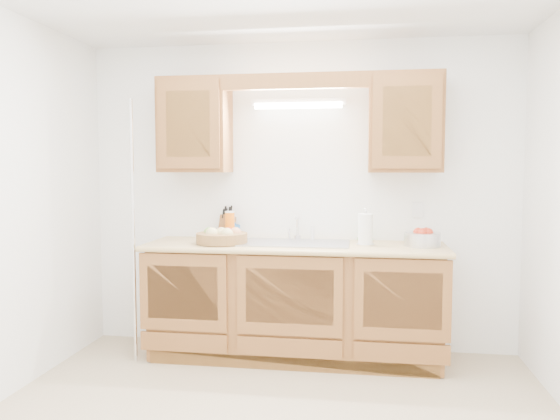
% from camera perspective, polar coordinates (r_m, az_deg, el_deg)
% --- Properties ---
extents(room, '(3.52, 3.50, 2.50)m').
position_cam_1_polar(room, '(3.01, -1.23, -0.06)').
color(room, '#C1B08B').
rests_on(room, ground).
extents(base_cabinets, '(2.20, 0.60, 0.86)m').
position_cam_1_polar(base_cabinets, '(4.32, 1.54, -9.59)').
color(base_cabinets, brown).
rests_on(base_cabinets, ground).
extents(countertop, '(2.30, 0.63, 0.04)m').
position_cam_1_polar(countertop, '(4.22, 1.52, -3.83)').
color(countertop, tan).
rests_on(countertop, base_cabinets).
extents(upper_cabinet_left, '(0.55, 0.33, 0.75)m').
position_cam_1_polar(upper_cabinet_left, '(4.51, -8.86, 8.69)').
color(upper_cabinet_left, brown).
rests_on(upper_cabinet_left, room).
extents(upper_cabinet_right, '(0.55, 0.33, 0.75)m').
position_cam_1_polar(upper_cabinet_right, '(4.32, 12.93, 8.83)').
color(upper_cabinet_right, brown).
rests_on(upper_cabinet_right, room).
extents(valance, '(2.20, 0.05, 0.12)m').
position_cam_1_polar(valance, '(4.23, 1.57, 13.33)').
color(valance, brown).
rests_on(valance, room).
extents(fluorescent_fixture, '(0.76, 0.08, 0.08)m').
position_cam_1_polar(fluorescent_fixture, '(4.43, 1.93, 11.05)').
color(fluorescent_fixture, white).
rests_on(fluorescent_fixture, room).
extents(sink, '(0.84, 0.46, 0.36)m').
position_cam_1_polar(sink, '(4.25, 1.56, -4.48)').
color(sink, '#9E9EA3').
rests_on(sink, countertop).
extents(wire_shelf_pole, '(0.03, 0.03, 2.00)m').
position_cam_1_polar(wire_shelf_pole, '(4.28, -15.07, -2.24)').
color(wire_shelf_pole, silver).
rests_on(wire_shelf_pole, ground).
extents(outlet_plate, '(0.08, 0.01, 0.12)m').
position_cam_1_polar(outlet_plate, '(4.48, 14.16, 0.00)').
color(outlet_plate, white).
rests_on(outlet_plate, room).
extents(fruit_basket, '(0.51, 0.51, 0.12)m').
position_cam_1_polar(fruit_basket, '(4.25, -6.09, -2.76)').
color(fruit_basket, olive).
rests_on(fruit_basket, countertop).
extents(knife_block, '(0.13, 0.18, 0.28)m').
position_cam_1_polar(knife_block, '(4.55, -5.57, -1.70)').
color(knife_block, brown).
rests_on(knife_block, countertop).
extents(orange_canister, '(0.08, 0.08, 0.23)m').
position_cam_1_polar(orange_canister, '(4.45, -5.27, -1.62)').
color(orange_canister, orange).
rests_on(orange_canister, countertop).
extents(soap_bottle, '(0.10, 0.10, 0.17)m').
position_cam_1_polar(soap_bottle, '(4.55, -4.85, -1.91)').
color(soap_bottle, '#2266AE').
rests_on(soap_bottle, countertop).
extents(sponge, '(0.12, 0.08, 0.03)m').
position_cam_1_polar(sponge, '(4.44, 8.88, -3.08)').
color(sponge, '#CC333F').
rests_on(sponge, countertop).
extents(paper_towel, '(0.14, 0.14, 0.29)m').
position_cam_1_polar(paper_towel, '(4.18, 8.92, -2.05)').
color(paper_towel, silver).
rests_on(paper_towel, countertop).
extents(apple_bowl, '(0.35, 0.35, 0.14)m').
position_cam_1_polar(apple_bowl, '(4.22, 14.67, -2.87)').
color(apple_bowl, silver).
rests_on(apple_bowl, countertop).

